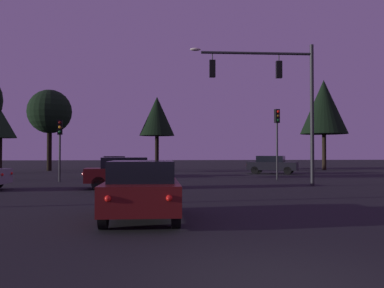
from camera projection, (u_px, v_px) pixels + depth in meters
The scene contains 11 objects.
ground_plane at pixel (171, 178), 29.87m from camera, with size 168.00×168.00×0.00m, color black.
traffic_signal_mast_arm at pixel (279, 88), 22.72m from camera, with size 6.56×0.52×7.48m.
traffic_light_corner_left at pixel (60, 138), 26.12m from camera, with size 0.33×0.37×3.75m.
traffic_light_corner_right at pixel (277, 130), 28.31m from camera, with size 0.36×0.38×4.63m.
car_nearside_lane at pixel (142, 189), 11.11m from camera, with size 1.93×4.19×1.52m.
car_crossing_left at pixel (126, 172), 21.08m from camera, with size 4.20×2.16×1.52m.
car_far_lane at pixel (113, 166), 31.71m from camera, with size 2.30×4.74×1.52m.
car_parked_lot at pixel (272, 164), 36.43m from camera, with size 4.49×3.43×1.52m.
tree_behind_sign at pixel (324, 107), 45.04m from camera, with size 4.89×4.89×9.41m.
tree_center_horizon at pixel (157, 117), 43.59m from camera, with size 3.56×3.56×7.47m.
tree_right_cluster at pixel (50, 112), 42.92m from camera, with size 4.35×4.35×8.07m.
Camera 1 is at (-1.71, -5.40, 1.71)m, focal length 40.43 mm.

